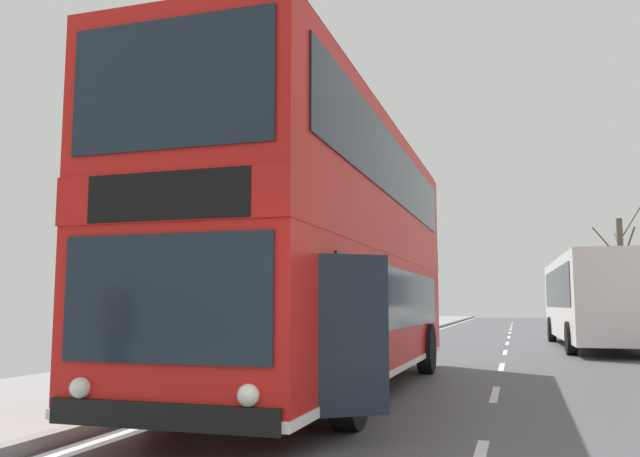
{
  "coord_description": "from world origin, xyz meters",
  "views": [
    {
      "loc": [
        0.39,
        -3.78,
        1.46
      ],
      "look_at": [
        -2.39,
        5.41,
        2.58
      ],
      "focal_mm": 36.4,
      "sensor_mm": 36.0,
      "label": 1
    }
  ],
  "objects": [
    {
      "name": "background_bus_far_lane",
      "position": [
        2.92,
        20.15,
        1.64
      ],
      "size": [
        2.8,
        10.9,
        2.98
      ],
      "color": "white",
      "rests_on": "ground"
    },
    {
      "name": "double_decker_bus_main",
      "position": [
        -2.69,
        6.87,
        2.36
      ],
      "size": [
        3.18,
        10.77,
        4.51
      ],
      "color": "red",
      "rests_on": "ground"
    },
    {
      "name": "bare_tree_far_00",
      "position": [
        5.68,
        33.04,
        3.23
      ],
      "size": [
        2.48,
        3.33,
        6.49
      ],
      "color": "brown",
      "rests_on": "ground"
    }
  ]
}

